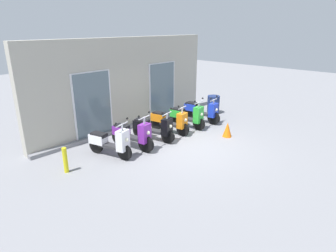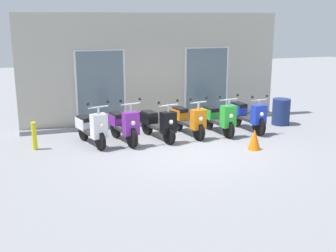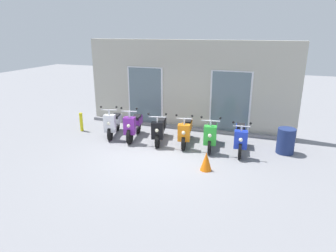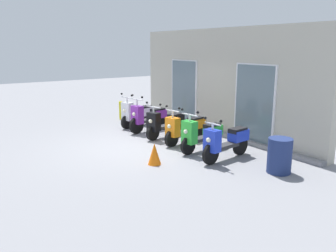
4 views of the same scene
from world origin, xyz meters
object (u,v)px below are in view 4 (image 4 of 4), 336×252
scooter_blue (226,141)px  curb_bollard (121,110)px  scooter_purple (148,117)px  trash_bin (280,156)px  scooter_black (166,123)px  scooter_green (202,134)px  traffic_cone (154,154)px  scooter_orange (185,128)px  scooter_white (137,113)px

scooter_blue → curb_bollard: size_ratio=2.36×
scooter_purple → trash_bin: scooter_purple is taller
scooter_black → scooter_blue: bearing=0.2°
scooter_purple → scooter_green: 2.73m
trash_bin → traffic_cone: trash_bin is taller
scooter_purple → scooter_green: (2.73, 0.02, -0.00)m
scooter_purple → scooter_blue: size_ratio=0.97×
curb_bollard → scooter_green: bearing=-0.7°
scooter_black → scooter_purple: bearing=-177.3°
traffic_cone → scooter_orange: bearing=122.1°
scooter_orange → scooter_blue: 1.79m
scooter_white → curb_bollard: (-1.40, 0.06, -0.12)m
curb_bollard → scooter_orange: bearing=0.7°
scooter_green → curb_bollard: 4.95m
scooter_orange → scooter_purple: bearing=-175.7°
curb_bollard → trash_bin: size_ratio=0.88×
scooter_purple → scooter_blue: scooter_purple is taller
scooter_purple → scooter_white: bearing=178.1°
scooter_orange → traffic_cone: (1.10, -1.75, -0.19)m
scooter_green → curb_bollard: size_ratio=2.20×
curb_bollard → scooter_white: bearing=-2.5°
scooter_black → trash_bin: size_ratio=2.02×
scooter_blue → curb_bollard: 5.87m
scooter_blue → scooter_green: bearing=-178.1°
scooter_black → curb_bollard: (-3.18, 0.04, -0.09)m
scooter_white → scooter_orange: 2.68m
scooter_purple → scooter_orange: scooter_purple is taller
scooter_white → scooter_black: size_ratio=0.93×
scooter_blue → trash_bin: scooter_blue is taller
scooter_black → scooter_green: bearing=-0.7°
scooter_white → scooter_black: bearing=0.6°
curb_bollard → scooter_black: bearing=-0.8°
scooter_green → trash_bin: bearing=9.6°
traffic_cone → scooter_green: bearing=97.7°
scooter_white → curb_bollard: bearing=177.5°
scooter_black → scooter_orange: scooter_orange is taller
scooter_green → scooter_blue: scooter_green is taller
scooter_white → scooter_black: (1.77, 0.02, -0.03)m
scooter_white → traffic_cone: scooter_white is taller
scooter_orange → scooter_blue: bearing=-2.7°
scooter_white → scooter_purple: scooter_purple is taller
trash_bin → curb_bollard: bearing=-177.5°
scooter_green → traffic_cone: scooter_green is taller
scooter_purple → scooter_black: 0.95m
scooter_purple → scooter_green: scooter_purple is taller
scooter_orange → curb_bollard: (-4.08, -0.05, -0.10)m
scooter_blue → traffic_cone: size_ratio=3.18×
scooter_purple → traffic_cone: 3.36m
scooter_black → traffic_cone: size_ratio=3.08×
curb_bollard → traffic_cone: 5.45m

